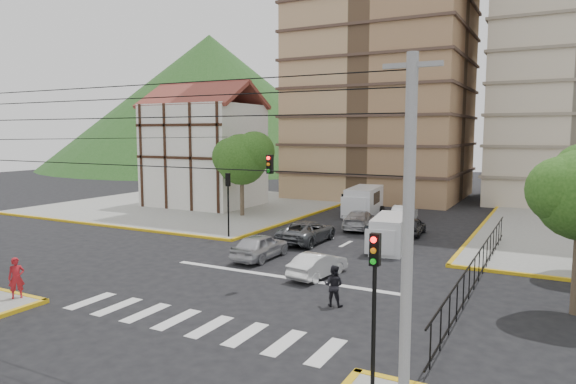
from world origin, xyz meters
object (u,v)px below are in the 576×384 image
Objects in this scene: traffic_light_nw at (228,194)px; van_left_lane at (363,203)px; van_right_lane at (389,234)px; traffic_light_se at (374,285)px; car_silver_front_left at (260,246)px; pedestrian_crosswalk at (334,286)px; pedestrian_sw_corner at (16,278)px; car_white_front_right at (318,265)px.

van_left_lane is (5.09, 13.09, -1.86)m from traffic_light_nw.
traffic_light_se is at bearing -82.62° from van_right_lane.
traffic_light_nw is 0.74× the size of van_left_lane.
pedestrian_crosswalk is at bearing 141.16° from car_silver_front_left.
traffic_light_nw is 1.00× the size of car_silver_front_left.
pedestrian_crosswalk is (0.93, -11.06, -0.16)m from van_right_lane.
traffic_light_nw is 6.66m from car_silver_front_left.
pedestrian_sw_corner is 1.02× the size of pedestrian_crosswalk.
traffic_light_se is at bearing 132.23° from car_silver_front_left.
car_silver_front_left is 2.52× the size of pedestrian_crosswalk.
traffic_light_se reaches higher than van_right_lane.
van_right_lane is 1.30× the size of car_white_front_right.
traffic_light_nw is 14.17m from van_left_lane.
pedestrian_sw_corner is (-9.96, -9.58, 0.42)m from car_white_front_right.
pedestrian_sw_corner is at bearing 20.72° from pedestrian_crosswalk.
car_white_front_right is 2.13× the size of pedestrian_sw_corner.
car_silver_front_left is (-5.99, -5.53, -0.28)m from van_right_lane.
traffic_light_nw reaches higher than van_right_lane.
car_silver_front_left is at bearing -145.30° from van_right_lane.
pedestrian_crosswalk is at bearing -79.70° from van_left_lane.
traffic_light_nw is 2.46× the size of pedestrian_sw_corner.
car_white_front_right is at bearing -83.42° from van_left_lane.
van_left_lane is 19.30m from car_white_front_right.
traffic_light_nw is 11.19m from van_right_lane.
pedestrian_sw_corner reaches higher than pedestrian_crosswalk.
van_right_lane reaches higher than pedestrian_crosswalk.
pedestrian_sw_corner reaches higher than car_white_front_right.
car_silver_front_left is (4.87, -3.88, -2.36)m from traffic_light_nw.
traffic_light_se is 2.51× the size of pedestrian_crosswalk.
van_right_lane is (10.87, 1.64, -2.08)m from traffic_light_nw.
pedestrian_sw_corner is at bearing -107.59° from van_left_lane.
traffic_light_se is 16.31m from pedestrian_sw_corner.
traffic_light_nw is 0.89× the size of van_right_lane.
van_right_lane is (-4.73, 17.24, -2.08)m from traffic_light_se.
traffic_light_nw is at bearing -43.30° from pedestrian_crosswalk.
van_right_lane is at bearing 105.34° from traffic_light_se.
traffic_light_nw is at bearing -22.32° from car_white_front_right.
traffic_light_se and traffic_light_nw have the same top height.
pedestrian_sw_corner reaches higher than car_silver_front_left.
van_left_lane is (-10.51, 28.69, -1.86)m from traffic_light_se.
pedestrian_sw_corner is (-11.44, -16.94, 0.01)m from van_right_lane.
traffic_light_se reaches higher than pedestrian_crosswalk.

